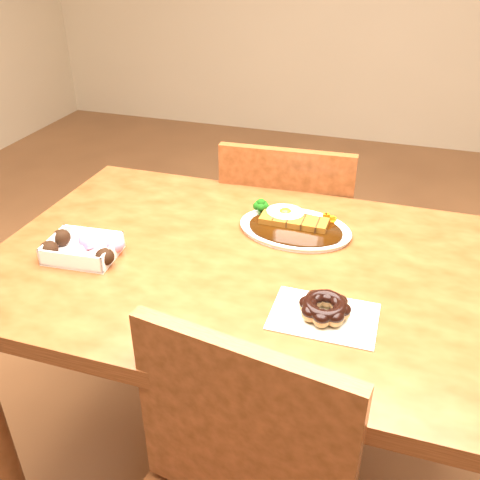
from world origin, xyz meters
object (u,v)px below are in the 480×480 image
(donut_box, at_px, (82,248))
(pon_de_ring, at_px, (325,309))
(chair_far, at_px, (288,245))
(table, at_px, (249,295))
(katsu_curry_plate, at_px, (294,225))

(donut_box, relative_size, pon_de_ring, 0.89)
(chair_far, xyz_separation_m, donut_box, (-0.35, -0.64, 0.29))
(chair_far, height_order, donut_box, chair_far)
(table, height_order, chair_far, chair_far)
(table, xyz_separation_m, katsu_curry_plate, (0.07, 0.17, 0.11))
(chair_far, bearing_deg, pon_de_ring, 104.66)
(pon_de_ring, bearing_deg, table, 143.01)
(chair_far, relative_size, donut_box, 4.65)
(table, bearing_deg, pon_de_ring, -36.99)
(chair_far, bearing_deg, donut_box, 57.53)
(table, distance_m, chair_far, 0.56)
(table, bearing_deg, donut_box, -165.02)
(chair_far, bearing_deg, table, 88.88)
(table, distance_m, donut_box, 0.41)
(table, xyz_separation_m, chair_far, (-0.02, 0.53, -0.17))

